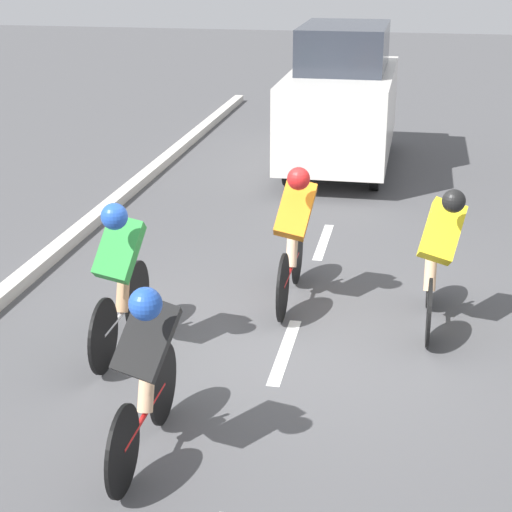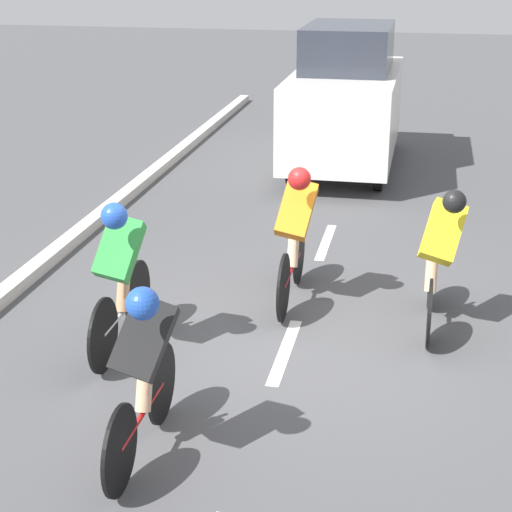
% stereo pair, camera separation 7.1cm
% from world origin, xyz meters
% --- Properties ---
extents(ground_plane, '(60.00, 60.00, 0.00)m').
position_xyz_m(ground_plane, '(0.00, 0.00, 0.00)').
color(ground_plane, '#4C4C4F').
extents(lane_stripe_mid, '(0.12, 1.40, 0.01)m').
position_xyz_m(lane_stripe_mid, '(0.00, 0.25, 0.00)').
color(lane_stripe_mid, white).
rests_on(lane_stripe_mid, ground).
extents(lane_stripe_far, '(0.12, 1.40, 0.01)m').
position_xyz_m(lane_stripe_far, '(0.00, -2.95, 0.00)').
color(lane_stripe_far, white).
rests_on(lane_stripe_far, ground).
extents(cyclist_black, '(0.47, 1.65, 1.51)m').
position_xyz_m(cyclist_black, '(0.71, 2.24, 0.81)').
color(cyclist_black, black).
rests_on(cyclist_black, ground).
extents(cyclist_yellow, '(0.46, 1.65, 1.52)m').
position_xyz_m(cyclist_yellow, '(-1.38, -0.55, 0.80)').
color(cyclist_yellow, black).
rests_on(cyclist_yellow, ground).
extents(cyclist_green, '(0.43, 1.66, 1.55)m').
position_xyz_m(cyclist_green, '(1.50, 0.56, 0.82)').
color(cyclist_green, black).
rests_on(cyclist_green, ground).
extents(cyclist_orange, '(0.43, 1.76, 1.57)m').
position_xyz_m(cyclist_orange, '(0.10, -0.90, 0.83)').
color(cyclist_orange, black).
rests_on(cyclist_orange, ground).
extents(support_car, '(1.70, 4.12, 2.37)m').
position_xyz_m(support_car, '(0.18, -6.88, 1.17)').
color(support_car, black).
rests_on(support_car, ground).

